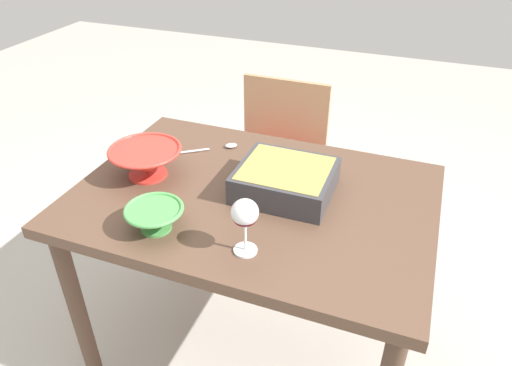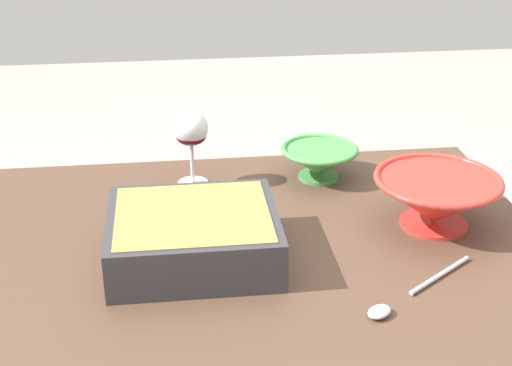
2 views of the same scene
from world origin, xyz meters
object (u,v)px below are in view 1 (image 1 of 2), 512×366
dining_table (253,219)px  serving_spoon (215,148)px  mixing_bowl (146,161)px  wine_glass (245,216)px  small_bowl (155,217)px  casserole_dish (285,179)px  chair (277,157)px

dining_table → serving_spoon: (-0.23, 0.22, 0.11)m
mixing_bowl → serving_spoon: 0.28m
wine_glass → small_bowl: bearing=-179.8°
casserole_dish → small_bowl: 0.42m
wine_glass → mixing_bowl: wine_glass is taller
mixing_bowl → small_bowl: 0.30m
small_bowl → serving_spoon: small_bowl is taller
chair → mixing_bowl: (-0.21, -0.77, 0.35)m
mixing_bowl → serving_spoon: size_ratio=1.05×
dining_table → chair: chair is taller
small_bowl → dining_table: bearing=53.3°
wine_glass → serving_spoon: (-0.31, 0.48, -0.11)m
dining_table → chair: bearing=102.4°
chair → casserole_dish: size_ratio=2.81×
dining_table → serving_spoon: size_ratio=4.92×
small_bowl → serving_spoon: 0.48m
dining_table → serving_spoon: bearing=136.7°
chair → wine_glass: wine_glass is taller
dining_table → casserole_dish: (0.09, 0.05, 0.15)m
chair → small_bowl: small_bowl is taller
casserole_dish → dining_table: bearing=-153.0°
wine_glass → chair: bearing=103.6°
chair → casserole_dish: 0.82m
mixing_bowl → small_bowl: (0.18, -0.24, -0.01)m
chair → mixing_bowl: bearing=-105.1°
wine_glass → casserole_dish: bearing=87.7°
wine_glass → casserole_dish: 0.31m
dining_table → serving_spoon: 0.34m
mixing_bowl → small_bowl: bearing=-53.9°
dining_table → small_bowl: small_bowl is taller
casserole_dish → mixing_bowl: bearing=-171.7°
casserole_dish → mixing_bowl: 0.47m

